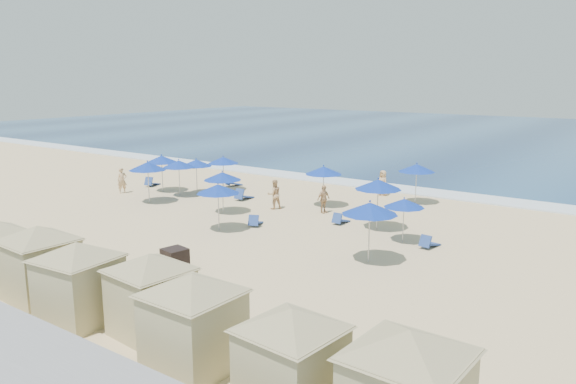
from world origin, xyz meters
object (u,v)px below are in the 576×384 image
object	(u,v)px
umbrella_0	(162,159)
beachgoer_0	(122,180)
cabana_6	(408,376)
umbrella_10	(404,203)
umbrella_6	(218,189)
beachgoer_2	(323,199)
umbrella_8	(378,184)
umbrella_1	(148,166)
umbrella_4	(223,160)
trash_bin	(175,259)
umbrella_9	(417,168)
umbrella_2	(196,163)
cabana_1	(39,253)
umbrella_11	(370,208)
beachgoer_1	(274,194)
beachgoer_3	(383,183)
umbrella_7	(324,170)
umbrella_5	(222,176)
cabana_5	(291,346)
cabana_4	(193,309)
umbrella_3	(179,164)
cabana_3	(150,284)
cabana_2	(78,272)

from	to	relation	value
umbrella_0	beachgoer_0	distance (m)	2.92
cabana_6	umbrella_10	size ratio (longest dim) A/B	2.19
umbrella_6	beachgoer_2	size ratio (longest dim) A/B	1.53
umbrella_8	umbrella_10	size ratio (longest dim) A/B	1.24
umbrella_1	umbrella_4	world-z (taller)	umbrella_1
trash_bin	umbrella_9	xyz separation A→B (m)	(2.85, 16.90, 1.74)
umbrella_2	umbrella_1	bearing A→B (deg)	-95.76
cabana_1	umbrella_2	xyz separation A→B (m)	(-8.50, 15.96, 0.40)
umbrella_2	umbrella_11	distance (m)	16.86
cabana_1	beachgoer_1	xyz separation A→B (m)	(-1.67, 15.42, -0.77)
cabana_1	beachgoer_0	distance (m)	18.18
umbrella_4	beachgoer_3	xyz separation A→B (m)	(9.47, 4.82, -1.23)
cabana_6	umbrella_2	world-z (taller)	cabana_6
umbrella_7	beachgoer_2	bearing A→B (deg)	-57.21
umbrella_5	umbrella_8	distance (m)	8.85
beachgoer_2	umbrella_2	bearing A→B (deg)	103.08
umbrella_9	cabana_5	bearing A→B (deg)	-73.56
cabana_5	umbrella_6	world-z (taller)	cabana_5
cabana_4	umbrella_3	xyz separation A→B (m)	(-16.47, 15.00, 0.46)
beachgoer_1	cabana_1	bearing A→B (deg)	37.84
cabana_1	umbrella_2	bearing A→B (deg)	118.04
cabana_3	cabana_4	bearing A→B (deg)	-16.12
cabana_4	umbrella_6	xyz separation A→B (m)	(-8.78, 10.40, 0.48)
cabana_5	umbrella_10	xyz separation A→B (m)	(-3.62, 13.92, 0.30)
cabana_6	beachgoer_2	bearing A→B (deg)	127.05
umbrella_2	umbrella_6	world-z (taller)	umbrella_6
beachgoer_2	trash_bin	bearing A→B (deg)	-166.96
umbrella_0	umbrella_10	size ratio (longest dim) A/B	1.18
cabana_2	beachgoer_2	xyz separation A→B (m)	(-1.53, 16.56, -0.82)
umbrella_0	umbrella_8	xyz separation A→B (m)	(16.05, -0.20, 0.12)
umbrella_3	beachgoer_2	distance (m)	10.15
umbrella_0	umbrella_1	xyz separation A→B (m)	(1.95, -2.82, 0.07)
cabana_6	umbrella_9	distance (m)	23.72
umbrella_7	umbrella_9	xyz separation A→B (m)	(4.09, 3.99, 0.02)
umbrella_8	umbrella_9	bearing A→B (deg)	97.34
cabana_1	umbrella_4	distance (m)	19.40
umbrella_10	trash_bin	bearing A→B (deg)	-122.91
umbrella_10	umbrella_6	bearing A→B (deg)	-157.13
trash_bin	beachgoer_3	size ratio (longest dim) A/B	0.52
umbrella_8	umbrella_11	xyz separation A→B (m)	(2.07, -4.80, -0.02)
umbrella_0	umbrella_10	bearing A→B (deg)	-4.71
umbrella_9	cabana_3	bearing A→B (deg)	-87.71
umbrella_2	umbrella_10	distance (m)	15.91
umbrella_0	umbrella_4	xyz separation A→B (m)	(3.05, 2.69, -0.13)
cabana_4	umbrella_2	bearing A→B (deg)	134.86
umbrella_1	umbrella_7	bearing A→B (deg)	30.53
umbrella_6	beachgoer_3	distance (m)	12.87
umbrella_0	umbrella_5	distance (m)	7.72
cabana_2	umbrella_6	xyz separation A→B (m)	(-3.78, 10.39, 0.50)
cabana_3	umbrella_5	size ratio (longest dim) A/B	1.79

